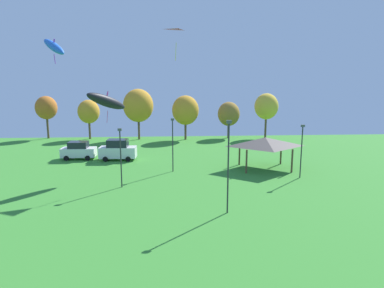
% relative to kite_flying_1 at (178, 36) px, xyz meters
% --- Properties ---
extents(kite_flying_1, '(2.20, 1.86, 2.62)m').
position_rel_kite_flying_1_xyz_m(kite_flying_1, '(0.00, 0.00, 0.00)').
color(kite_flying_1, '#E54C93').
extents(kite_flying_3, '(4.07, 4.67, 3.50)m').
position_rel_kite_flying_1_xyz_m(kite_flying_3, '(-7.31, -1.85, -6.68)').
color(kite_flying_3, black).
extents(kite_flying_4, '(2.53, 2.47, 2.13)m').
position_rel_kite_flying_1_xyz_m(kite_flying_4, '(-9.61, -9.83, -2.08)').
color(kite_flying_4, blue).
extents(parked_car_leftmost, '(4.26, 2.15, 2.26)m').
position_rel_kite_flying_1_xyz_m(parked_car_leftmost, '(-12.60, 6.27, -13.37)').
color(parked_car_leftmost, silver).
rests_on(parked_car_leftmost, ground).
extents(parked_car_second_from_left, '(4.63, 2.27, 2.63)m').
position_rel_kite_flying_1_xyz_m(parked_car_second_from_left, '(-7.54, 5.48, -13.22)').
color(parked_car_second_from_left, silver).
rests_on(parked_car_second_from_left, ground).
extents(park_pavilion, '(6.49, 4.94, 3.60)m').
position_rel_kite_flying_1_xyz_m(park_pavilion, '(9.77, 0.11, -11.42)').
color(park_pavilion, brown).
rests_on(park_pavilion, ground).
extents(light_post_0, '(0.36, 0.20, 5.60)m').
position_rel_kite_flying_1_xyz_m(light_post_0, '(-5.51, -5.89, -11.30)').
color(light_post_0, '#2D2D33').
rests_on(light_post_0, ground).
extents(light_post_1, '(0.36, 0.20, 7.07)m').
position_rel_kite_flying_1_xyz_m(light_post_1, '(3.38, -12.81, -10.55)').
color(light_post_1, '#2D2D33').
rests_on(light_post_1, ground).
extents(light_post_2, '(0.36, 0.20, 5.53)m').
position_rel_kite_flying_1_xyz_m(light_post_2, '(12.44, -3.83, -11.34)').
color(light_post_2, '#2D2D33').
rests_on(light_post_2, ground).
extents(light_post_3, '(0.36, 0.20, 5.89)m').
position_rel_kite_flying_1_xyz_m(light_post_3, '(-0.65, -0.49, -11.15)').
color(light_post_3, '#2D2D33').
rests_on(light_post_3, ground).
extents(treeline_tree_0, '(3.63, 3.63, 7.29)m').
position_rel_kite_flying_1_xyz_m(treeline_tree_0, '(-22.09, 22.79, -9.23)').
color(treeline_tree_0, brown).
rests_on(treeline_tree_0, ground).
extents(treeline_tree_1, '(3.64, 3.64, 6.68)m').
position_rel_kite_flying_1_xyz_m(treeline_tree_1, '(-14.74, 21.75, -9.85)').
color(treeline_tree_1, brown).
rests_on(treeline_tree_1, ground).
extents(treeline_tree_2, '(5.05, 5.05, 8.52)m').
position_rel_kite_flying_1_xyz_m(treeline_tree_2, '(-6.27, 20.76, -8.77)').
color(treeline_tree_2, brown).
rests_on(treeline_tree_2, ground).
extents(treeline_tree_3, '(4.48, 4.48, 7.43)m').
position_rel_kite_flying_1_xyz_m(treeline_tree_3, '(1.63, 20.09, -9.54)').
color(treeline_tree_3, brown).
rests_on(treeline_tree_3, ground).
extents(treeline_tree_4, '(3.79, 3.79, 6.27)m').
position_rel_kite_flying_1_xyz_m(treeline_tree_4, '(9.19, 21.43, -10.33)').
color(treeline_tree_4, brown).
rests_on(treeline_tree_4, ground).
extents(treeline_tree_5, '(4.08, 4.08, 7.72)m').
position_rel_kite_flying_1_xyz_m(treeline_tree_5, '(15.67, 21.08, -9.05)').
color(treeline_tree_5, brown).
rests_on(treeline_tree_5, ground).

